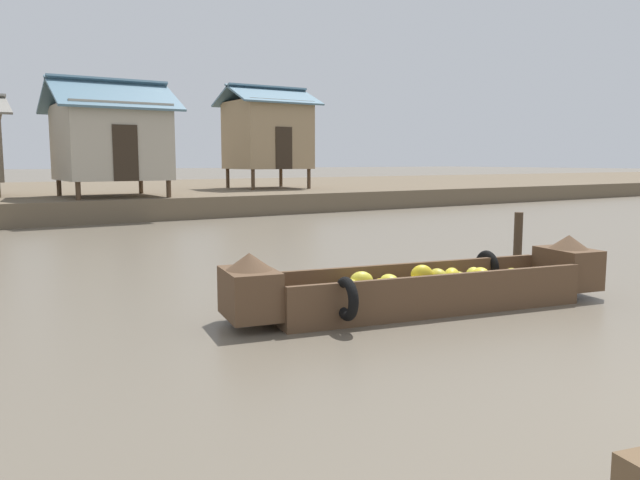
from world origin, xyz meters
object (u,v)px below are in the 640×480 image
at_px(banana_boat, 425,286).
at_px(stilt_house_mid_right, 111,140).
at_px(mooring_post, 518,247).
at_px(stilt_house_right, 267,134).

height_order(banana_boat, stilt_house_mid_right, stilt_house_mid_right).
xyz_separation_m(banana_boat, mooring_post, (2.67, 0.71, 0.25)).
distance_m(stilt_house_mid_right, mooring_post, 15.76).
bearing_deg(banana_boat, mooring_post, 14.88).
relative_size(banana_boat, stilt_house_mid_right, 1.37).
relative_size(stilt_house_mid_right, mooring_post, 3.54).
height_order(stilt_house_right, mooring_post, stilt_house_right).
bearing_deg(stilt_house_right, mooring_post, -105.55).
distance_m(banana_boat, mooring_post, 2.77).
xyz_separation_m(banana_boat, stilt_house_right, (7.80, 19.14, 2.84)).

